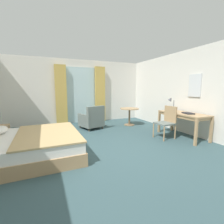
{
  "coord_description": "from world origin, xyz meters",
  "views": [
    {
      "loc": [
        -1.34,
        -3.35,
        1.45
      ],
      "look_at": [
        0.38,
        0.7,
        0.8
      ],
      "focal_mm": 25.53,
      "sensor_mm": 36.0,
      "label": 1
    }
  ],
  "objects_px": {
    "bed": "(29,145)",
    "round_cafe_table": "(129,113)",
    "armchair_by_window": "(92,120)",
    "desk_lamp": "(171,101)",
    "writing_desk": "(183,116)",
    "desk_chair": "(167,120)",
    "closed_book": "(188,113)"
  },
  "relations": [
    {
      "from": "bed",
      "to": "closed_book",
      "type": "height_order",
      "value": "bed"
    },
    {
      "from": "round_cafe_table",
      "to": "bed",
      "type": "bearing_deg",
      "value": -152.35
    },
    {
      "from": "bed",
      "to": "writing_desk",
      "type": "relative_size",
      "value": 1.36
    },
    {
      "from": "desk_chair",
      "to": "desk_lamp",
      "type": "bearing_deg",
      "value": 35.63
    },
    {
      "from": "bed",
      "to": "round_cafe_table",
      "type": "height_order",
      "value": "bed"
    },
    {
      "from": "closed_book",
      "to": "round_cafe_table",
      "type": "distance_m",
      "value": 2.32
    },
    {
      "from": "closed_book",
      "to": "writing_desk",
      "type": "bearing_deg",
      "value": 97.37
    },
    {
      "from": "desk_chair",
      "to": "desk_lamp",
      "type": "distance_m",
      "value": 0.71
    },
    {
      "from": "desk_chair",
      "to": "desk_lamp",
      "type": "relative_size",
      "value": 1.96
    },
    {
      "from": "bed",
      "to": "round_cafe_table",
      "type": "bearing_deg",
      "value": 27.65
    },
    {
      "from": "closed_book",
      "to": "round_cafe_table",
      "type": "xyz_separation_m",
      "value": [
        -0.67,
        2.2,
        -0.25
      ]
    },
    {
      "from": "bed",
      "to": "writing_desk",
      "type": "bearing_deg",
      "value": -2.86
    },
    {
      "from": "writing_desk",
      "to": "armchair_by_window",
      "type": "bearing_deg",
      "value": 137.69
    },
    {
      "from": "bed",
      "to": "desk_lamp",
      "type": "relative_size",
      "value": 4.15
    },
    {
      "from": "desk_lamp",
      "to": "armchair_by_window",
      "type": "bearing_deg",
      "value": 141.9
    },
    {
      "from": "writing_desk",
      "to": "closed_book",
      "type": "height_order",
      "value": "closed_book"
    },
    {
      "from": "desk_lamp",
      "to": "closed_book",
      "type": "bearing_deg",
      "value": -79.41
    },
    {
      "from": "bed",
      "to": "desk_lamp",
      "type": "height_order",
      "value": "desk_lamp"
    },
    {
      "from": "desk_chair",
      "to": "round_cafe_table",
      "type": "xyz_separation_m",
      "value": [
        -0.2,
        1.88,
        -0.01
      ]
    },
    {
      "from": "writing_desk",
      "to": "desk_lamp",
      "type": "bearing_deg",
      "value": 108.67
    },
    {
      "from": "writing_desk",
      "to": "desk_chair",
      "type": "xyz_separation_m",
      "value": [
        -0.49,
        0.13,
        -0.13
      ]
    },
    {
      "from": "desk_chair",
      "to": "round_cafe_table",
      "type": "distance_m",
      "value": 1.89
    },
    {
      "from": "writing_desk",
      "to": "desk_lamp",
      "type": "height_order",
      "value": "desk_lamp"
    },
    {
      "from": "desk_lamp",
      "to": "armchair_by_window",
      "type": "distance_m",
      "value": 2.77
    },
    {
      "from": "desk_lamp",
      "to": "round_cafe_table",
      "type": "height_order",
      "value": "desk_lamp"
    },
    {
      "from": "bed",
      "to": "closed_book",
      "type": "relative_size",
      "value": 6.2
    },
    {
      "from": "armchair_by_window",
      "to": "desk_chair",
      "type": "bearing_deg",
      "value": -47.52
    },
    {
      "from": "bed",
      "to": "armchair_by_window",
      "type": "distance_m",
      "value": 2.63
    },
    {
      "from": "bed",
      "to": "round_cafe_table",
      "type": "xyz_separation_m",
      "value": [
        3.44,
        1.8,
        0.24
      ]
    },
    {
      "from": "writing_desk",
      "to": "round_cafe_table",
      "type": "bearing_deg",
      "value": 109.01
    },
    {
      "from": "desk_lamp",
      "to": "writing_desk",
      "type": "bearing_deg",
      "value": -71.33
    },
    {
      "from": "writing_desk",
      "to": "desk_lamp",
      "type": "distance_m",
      "value": 0.59
    }
  ]
}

